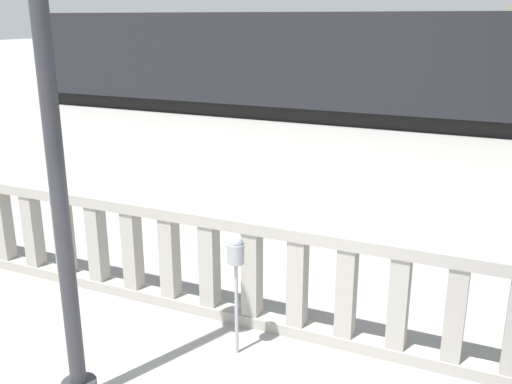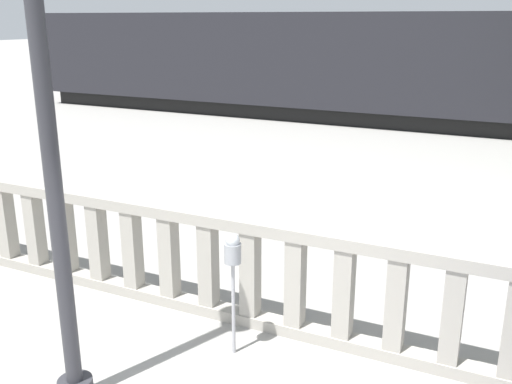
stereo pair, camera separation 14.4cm
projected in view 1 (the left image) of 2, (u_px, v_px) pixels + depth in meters
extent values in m
cube|color=#9E998E|center=(320.00, 334.00, 6.62)|extent=(14.44, 0.24, 0.14)
cube|color=#9E998E|center=(323.00, 237.00, 6.27)|extent=(14.44, 0.24, 0.14)
cube|color=#9E998E|center=(3.00, 224.00, 8.40)|extent=(0.20, 0.20, 1.06)
cube|color=#9E998E|center=(33.00, 230.00, 8.17)|extent=(0.20, 0.20, 1.06)
cube|color=#9E998E|center=(64.00, 236.00, 7.94)|extent=(0.20, 0.20, 1.06)
cube|color=#9E998E|center=(97.00, 243.00, 7.71)|extent=(0.20, 0.20, 1.06)
cube|color=#9E998E|center=(132.00, 250.00, 7.48)|extent=(0.20, 0.20, 1.06)
cube|color=#9E998E|center=(170.00, 257.00, 7.25)|extent=(0.20, 0.20, 1.06)
cube|color=#9E998E|center=(210.00, 265.00, 7.02)|extent=(0.20, 0.20, 1.06)
cube|color=#9E998E|center=(252.00, 273.00, 6.79)|extent=(0.20, 0.20, 1.06)
cube|color=#9E998E|center=(298.00, 282.00, 6.56)|extent=(0.20, 0.20, 1.06)
cube|color=#9E998E|center=(346.00, 292.00, 6.33)|extent=(0.20, 0.20, 1.06)
cube|color=#9E998E|center=(399.00, 302.00, 6.10)|extent=(0.20, 0.20, 1.06)
cube|color=#9E998E|center=(455.00, 313.00, 5.87)|extent=(0.20, 0.20, 1.06)
cylinder|color=#2D2D33|center=(55.00, 154.00, 4.87)|extent=(0.15, 0.15, 4.54)
cylinder|color=#99999E|center=(236.00, 309.00, 6.22)|extent=(0.04, 0.04, 1.09)
cylinder|color=gray|center=(236.00, 253.00, 6.03)|extent=(0.18, 0.18, 0.22)
sphere|color=#B2B7BC|center=(236.00, 240.00, 5.98)|extent=(0.15, 0.15, 0.15)
cube|color=black|center=(375.00, 115.00, 20.35)|extent=(27.85, 2.45, 0.55)
cube|color=black|center=(378.00, 61.00, 19.80)|extent=(28.42, 3.06, 3.23)
cube|color=black|center=(353.00, 82.00, 30.87)|extent=(19.94, 2.44, 0.55)
cube|color=gray|center=(355.00, 47.00, 30.34)|extent=(20.35, 3.05, 3.07)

